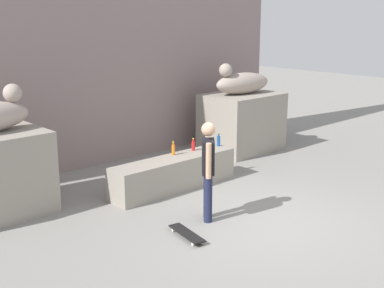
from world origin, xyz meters
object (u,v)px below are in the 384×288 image
at_px(skater, 208,167).
at_px(skateboard, 187,233).
at_px(bottle_red, 193,146).
at_px(bottle_blue, 219,141).
at_px(bottle_orange, 173,149).
at_px(statue_reclining_right, 242,82).

height_order(skater, skateboard, skater).
bearing_deg(bottle_red, bottle_blue, -8.84).
bearing_deg(skater, bottle_orange, -160.35).
bearing_deg(skater, bottle_blue, 173.04).
xyz_separation_m(bottle_red, bottle_blue, (0.64, -0.10, 0.02)).
distance_m(skater, bottle_blue, 2.49).
bearing_deg(skateboard, bottle_blue, 136.83).
xyz_separation_m(bottle_orange, bottle_blue, (1.16, -0.12, 0.01)).
relative_size(skater, bottle_red, 6.47).
xyz_separation_m(skater, skateboard, (-0.74, -0.29, -0.86)).
bearing_deg(statue_reclining_right, bottle_blue, 36.19).
distance_m(bottle_orange, bottle_blue, 1.16).
bearing_deg(bottle_orange, skateboard, -125.98).
height_order(statue_reclining_right, skater, statue_reclining_right).
xyz_separation_m(skater, bottle_orange, (0.73, 1.73, -0.18)).
distance_m(skateboard, bottle_orange, 2.59).
height_order(statue_reclining_right, bottle_blue, statue_reclining_right).
relative_size(skater, bottle_blue, 5.77).
xyz_separation_m(statue_reclining_right, skater, (-3.75, -2.67, -0.80)).
relative_size(statue_reclining_right, bottle_blue, 5.71).
relative_size(skateboard, bottle_red, 3.19).
distance_m(bottle_orange, bottle_red, 0.52).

